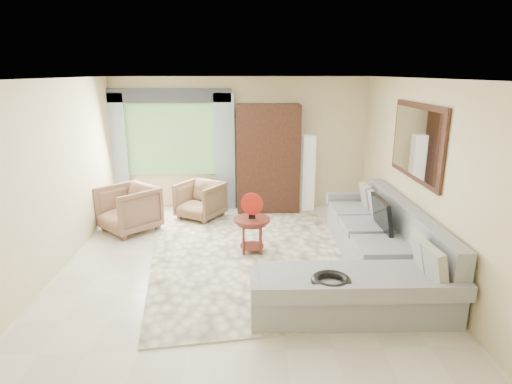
{
  "coord_description": "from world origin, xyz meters",
  "views": [
    {
      "loc": [
        0.09,
        -5.44,
        2.68
      ],
      "look_at": [
        0.25,
        0.35,
        1.05
      ],
      "focal_mm": 30.0,
      "sensor_mm": 36.0,
      "label": 1
    }
  ],
  "objects_px": {
    "armchair_left": "(128,209)",
    "armchair_right": "(200,200)",
    "coffee_table": "(252,235)",
    "sectional_sofa": "(371,256)",
    "armoire": "(268,159)",
    "tv_screen": "(382,214)",
    "floor_lamp": "(308,173)",
    "potted_plant": "(112,204)"
  },
  "relations": [
    {
      "from": "armchair_left",
      "to": "armchair_right",
      "type": "xyz_separation_m",
      "value": [
        1.18,
        0.65,
        -0.05
      ]
    },
    {
      "from": "coffee_table",
      "to": "armchair_left",
      "type": "bearing_deg",
      "value": 154.63
    },
    {
      "from": "sectional_sofa",
      "to": "armoire",
      "type": "xyz_separation_m",
      "value": [
        -1.23,
        2.9,
        0.77
      ]
    },
    {
      "from": "coffee_table",
      "to": "tv_screen",
      "type": "bearing_deg",
      "value": -10.33
    },
    {
      "from": "sectional_sofa",
      "to": "coffee_table",
      "type": "height_order",
      "value": "sectional_sofa"
    },
    {
      "from": "armchair_left",
      "to": "armchair_right",
      "type": "relative_size",
      "value": 1.15
    },
    {
      "from": "tv_screen",
      "to": "armchair_right",
      "type": "relative_size",
      "value": 0.97
    },
    {
      "from": "armchair_left",
      "to": "armoire",
      "type": "distance_m",
      "value": 2.78
    },
    {
      "from": "armoire",
      "to": "floor_lamp",
      "type": "bearing_deg",
      "value": 4.29
    },
    {
      "from": "floor_lamp",
      "to": "armchair_left",
      "type": "bearing_deg",
      "value": -160.95
    },
    {
      "from": "sectional_sofa",
      "to": "tv_screen",
      "type": "bearing_deg",
      "value": 60.99
    },
    {
      "from": "armchair_right",
      "to": "floor_lamp",
      "type": "relative_size",
      "value": 0.51
    },
    {
      "from": "armoire",
      "to": "floor_lamp",
      "type": "height_order",
      "value": "armoire"
    },
    {
      "from": "armoire",
      "to": "floor_lamp",
      "type": "xyz_separation_m",
      "value": [
        0.8,
        0.06,
        -0.3
      ]
    },
    {
      "from": "coffee_table",
      "to": "potted_plant",
      "type": "xyz_separation_m",
      "value": [
        -2.62,
        1.68,
        -0.01
      ]
    },
    {
      "from": "potted_plant",
      "to": "tv_screen",
      "type": "bearing_deg",
      "value": -24.24
    },
    {
      "from": "armoire",
      "to": "potted_plant",
      "type": "bearing_deg",
      "value": -172.27
    },
    {
      "from": "armoire",
      "to": "armchair_right",
      "type": "bearing_deg",
      "value": -161.88
    },
    {
      "from": "coffee_table",
      "to": "armchair_left",
      "type": "relative_size",
      "value": 0.63
    },
    {
      "from": "tv_screen",
      "to": "potted_plant",
      "type": "height_order",
      "value": "tv_screen"
    },
    {
      "from": "armchair_left",
      "to": "floor_lamp",
      "type": "bearing_deg",
      "value": 63.58
    },
    {
      "from": "armoire",
      "to": "armchair_left",
      "type": "bearing_deg",
      "value": -156.6
    },
    {
      "from": "potted_plant",
      "to": "floor_lamp",
      "type": "xyz_separation_m",
      "value": [
        3.77,
        0.46,
        0.47
      ]
    },
    {
      "from": "armchair_left",
      "to": "floor_lamp",
      "type": "height_order",
      "value": "floor_lamp"
    },
    {
      "from": "coffee_table",
      "to": "potted_plant",
      "type": "bearing_deg",
      "value": 147.39
    },
    {
      "from": "armchair_right",
      "to": "floor_lamp",
      "type": "distance_m",
      "value": 2.19
    },
    {
      "from": "coffee_table",
      "to": "armchair_left",
      "type": "xyz_separation_m",
      "value": [
        -2.12,
        1.01,
        0.11
      ]
    },
    {
      "from": "armchair_left",
      "to": "armoire",
      "type": "relative_size",
      "value": 0.42
    },
    {
      "from": "sectional_sofa",
      "to": "armchair_left",
      "type": "distance_m",
      "value": 4.14
    },
    {
      "from": "tv_screen",
      "to": "armchair_right",
      "type": "bearing_deg",
      "value": 144.58
    },
    {
      "from": "coffee_table",
      "to": "armchair_right",
      "type": "bearing_deg",
      "value": 119.78
    },
    {
      "from": "coffee_table",
      "to": "floor_lamp",
      "type": "relative_size",
      "value": 0.37
    },
    {
      "from": "tv_screen",
      "to": "armchair_left",
      "type": "distance_m",
      "value": 4.21
    },
    {
      "from": "sectional_sofa",
      "to": "potted_plant",
      "type": "height_order",
      "value": "sectional_sofa"
    },
    {
      "from": "armchair_right",
      "to": "floor_lamp",
      "type": "bearing_deg",
      "value": 44.54
    },
    {
      "from": "tv_screen",
      "to": "armchair_left",
      "type": "relative_size",
      "value": 0.85
    },
    {
      "from": "sectional_sofa",
      "to": "potted_plant",
      "type": "xyz_separation_m",
      "value": [
        -4.2,
        2.49,
        0.0
      ]
    },
    {
      "from": "sectional_sofa",
      "to": "armchair_right",
      "type": "xyz_separation_m",
      "value": [
        -2.53,
        2.47,
        0.06
      ]
    },
    {
      "from": "tv_screen",
      "to": "potted_plant",
      "type": "relative_size",
      "value": 1.3
    },
    {
      "from": "tv_screen",
      "to": "floor_lamp",
      "type": "height_order",
      "value": "floor_lamp"
    },
    {
      "from": "coffee_table",
      "to": "armoire",
      "type": "relative_size",
      "value": 0.26
    },
    {
      "from": "sectional_sofa",
      "to": "armoire",
      "type": "distance_m",
      "value": 3.24
    }
  ]
}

